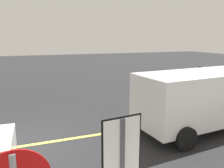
# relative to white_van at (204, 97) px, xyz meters

# --- Properties ---
(ground_plane) EXTENTS (80.00, 80.00, 0.00)m
(ground_plane) POSITION_rel_white_van_xyz_m (-6.58, 0.88, -1.27)
(ground_plane) COLOR #262628
(lane_marking_centre) EXTENTS (28.00, 0.16, 0.01)m
(lane_marking_centre) POSITION_rel_white_van_xyz_m (-3.58, 0.88, -1.26)
(lane_marking_centre) COLOR #E0D14C
(white_van) EXTENTS (5.35, 2.62, 2.20)m
(white_van) POSITION_rel_white_van_xyz_m (0.00, 0.00, 0.00)
(white_van) COLOR white
(white_van) RESTS_ON ground_plane
(car_yellow_mid_road) EXTENTS (4.47, 2.41, 1.69)m
(car_yellow_mid_road) POSITION_rel_white_van_xyz_m (5.00, 3.85, -0.43)
(car_yellow_mid_road) COLOR gold
(car_yellow_mid_road) RESTS_ON ground_plane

